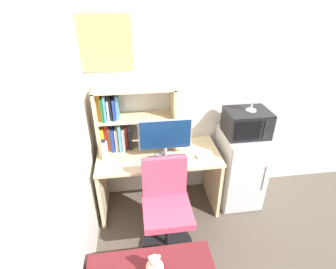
{
  "coord_description": "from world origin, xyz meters",
  "views": [
    {
      "loc": [
        -1.11,
        -2.68,
        2.34
      ],
      "look_at": [
        -0.79,
        -0.35,
        1.01
      ],
      "focal_mm": 27.9,
      "sensor_mm": 36.0,
      "label": 1
    }
  ],
  "objects_px": {
    "hutch_bookshelf": "(123,121)",
    "water_bottle": "(104,151)",
    "microwave": "(247,123)",
    "wall_corkboard": "(103,43)",
    "monitor": "(165,137)",
    "computer_mouse": "(198,156)",
    "keyboard": "(167,159)",
    "teddy_bear": "(155,266)",
    "desk_chair": "(166,212)",
    "mini_fridge": "(239,168)",
    "desk_fan": "(253,98)"
  },
  "relations": [
    {
      "from": "hutch_bookshelf",
      "to": "water_bottle",
      "type": "bearing_deg",
      "value": -132.6
    },
    {
      "from": "microwave",
      "to": "wall_corkboard",
      "type": "distance_m",
      "value": 1.69
    },
    {
      "from": "monitor",
      "to": "microwave",
      "type": "xyz_separation_m",
      "value": [
        0.9,
        0.08,
        0.06
      ]
    },
    {
      "from": "computer_mouse",
      "to": "keyboard",
      "type": "bearing_deg",
      "value": -179.24
    },
    {
      "from": "microwave",
      "to": "teddy_bear",
      "type": "relative_size",
      "value": 2.26
    },
    {
      "from": "monitor",
      "to": "desk_chair",
      "type": "height_order",
      "value": "monitor"
    },
    {
      "from": "desk_chair",
      "to": "hutch_bookshelf",
      "type": "bearing_deg",
      "value": 117.23
    },
    {
      "from": "mini_fridge",
      "to": "microwave",
      "type": "xyz_separation_m",
      "value": [
        0.0,
        0.0,
        0.6
      ]
    },
    {
      "from": "microwave",
      "to": "desk_chair",
      "type": "xyz_separation_m",
      "value": [
        -0.96,
        -0.55,
        -0.63
      ]
    },
    {
      "from": "computer_mouse",
      "to": "teddy_bear",
      "type": "xyz_separation_m",
      "value": [
        -0.57,
        -1.03,
        -0.24
      ]
    },
    {
      "from": "teddy_bear",
      "to": "wall_corkboard",
      "type": "relative_size",
      "value": 0.37
    },
    {
      "from": "hutch_bookshelf",
      "to": "monitor",
      "type": "distance_m",
      "value": 0.5
    },
    {
      "from": "computer_mouse",
      "to": "mini_fridge",
      "type": "relative_size",
      "value": 0.1
    },
    {
      "from": "hutch_bookshelf",
      "to": "mini_fridge",
      "type": "xyz_separation_m",
      "value": [
        1.33,
        -0.17,
        -0.64
      ]
    },
    {
      "from": "desk_fan",
      "to": "desk_chair",
      "type": "relative_size",
      "value": 0.27
    },
    {
      "from": "monitor",
      "to": "keyboard",
      "type": "relative_size",
      "value": 1.35
    },
    {
      "from": "hutch_bookshelf",
      "to": "computer_mouse",
      "type": "bearing_deg",
      "value": -22.29
    },
    {
      "from": "microwave",
      "to": "teddy_bear",
      "type": "height_order",
      "value": "microwave"
    },
    {
      "from": "microwave",
      "to": "desk_fan",
      "type": "xyz_separation_m",
      "value": [
        0.02,
        -0.01,
        0.29
      ]
    },
    {
      "from": "computer_mouse",
      "to": "water_bottle",
      "type": "relative_size",
      "value": 0.38
    },
    {
      "from": "hutch_bookshelf",
      "to": "computer_mouse",
      "type": "relative_size",
      "value": 9.23
    },
    {
      "from": "computer_mouse",
      "to": "desk_fan",
      "type": "relative_size",
      "value": 0.35
    },
    {
      "from": "computer_mouse",
      "to": "desk_fan",
      "type": "bearing_deg",
      "value": 13.41
    },
    {
      "from": "desk_fan",
      "to": "desk_chair",
      "type": "distance_m",
      "value": 1.45
    },
    {
      "from": "water_bottle",
      "to": "teddy_bear",
      "type": "height_order",
      "value": "water_bottle"
    },
    {
      "from": "keyboard",
      "to": "mini_fridge",
      "type": "bearing_deg",
      "value": 9.24
    },
    {
      "from": "hutch_bookshelf",
      "to": "computer_mouse",
      "type": "height_order",
      "value": "hutch_bookshelf"
    },
    {
      "from": "computer_mouse",
      "to": "wall_corkboard",
      "type": "relative_size",
      "value": 0.16
    },
    {
      "from": "desk_chair",
      "to": "teddy_bear",
      "type": "bearing_deg",
      "value": -105.32
    },
    {
      "from": "teddy_bear",
      "to": "wall_corkboard",
      "type": "distance_m",
      "value": 2.0
    },
    {
      "from": "teddy_bear",
      "to": "mini_fridge",
      "type": "bearing_deg",
      "value": 46.08
    },
    {
      "from": "keyboard",
      "to": "wall_corkboard",
      "type": "distance_m",
      "value": 1.31
    },
    {
      "from": "computer_mouse",
      "to": "wall_corkboard",
      "type": "bearing_deg",
      "value": 154.23
    },
    {
      "from": "hutch_bookshelf",
      "to": "mini_fridge",
      "type": "height_order",
      "value": "hutch_bookshelf"
    },
    {
      "from": "monitor",
      "to": "water_bottle",
      "type": "relative_size",
      "value": 2.31
    },
    {
      "from": "keyboard",
      "to": "monitor",
      "type": "bearing_deg",
      "value": 93.34
    },
    {
      "from": "monitor",
      "to": "computer_mouse",
      "type": "xyz_separation_m",
      "value": [
        0.34,
        -0.07,
        -0.22
      ]
    },
    {
      "from": "desk_chair",
      "to": "mini_fridge",
      "type": "bearing_deg",
      "value": 29.73
    },
    {
      "from": "keyboard",
      "to": "mini_fridge",
      "type": "relative_size",
      "value": 0.44
    },
    {
      "from": "computer_mouse",
      "to": "microwave",
      "type": "relative_size",
      "value": 0.2
    },
    {
      "from": "keyboard",
      "to": "microwave",
      "type": "relative_size",
      "value": 0.89
    },
    {
      "from": "microwave",
      "to": "mini_fridge",
      "type": "bearing_deg",
      "value": -90.2
    },
    {
      "from": "microwave",
      "to": "teddy_bear",
      "type": "bearing_deg",
      "value": -133.85
    },
    {
      "from": "desk_fan",
      "to": "mini_fridge",
      "type": "bearing_deg",
      "value": 174.19
    },
    {
      "from": "water_bottle",
      "to": "desk_fan",
      "type": "relative_size",
      "value": 0.9
    },
    {
      "from": "wall_corkboard",
      "to": "keyboard",
      "type": "bearing_deg",
      "value": -38.23
    },
    {
      "from": "monitor",
      "to": "wall_corkboard",
      "type": "xyz_separation_m",
      "value": [
        -0.55,
        0.36,
        0.87
      ]
    },
    {
      "from": "keyboard",
      "to": "desk_chair",
      "type": "distance_m",
      "value": 0.53
    },
    {
      "from": "computer_mouse",
      "to": "microwave",
      "type": "bearing_deg",
      "value": 14.52
    },
    {
      "from": "water_bottle",
      "to": "wall_corkboard",
      "type": "bearing_deg",
      "value": 76.48
    }
  ]
}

